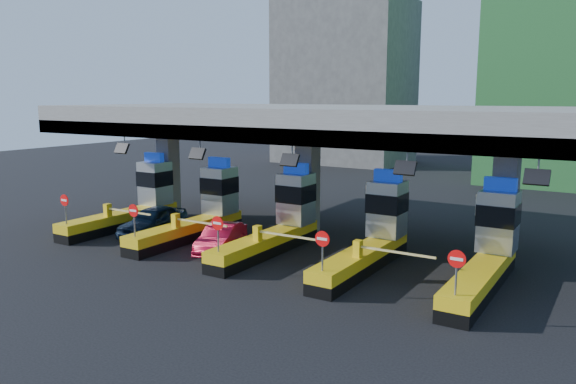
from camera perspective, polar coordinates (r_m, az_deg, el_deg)
The scene contains 10 objects.
ground at distance 27.97m, azimuth -1.10°, elevation -5.87°, with size 120.00×120.00×0.00m, color black.
toll_canopy at distance 29.43m, azimuth 1.91°, elevation 7.01°, with size 28.00×12.09×7.00m.
toll_lane_far_left at distance 34.18m, azimuth -15.09°, elevation -0.94°, with size 4.43×8.00×4.16m.
toll_lane_left at distance 30.77m, azimuth -8.68°, elevation -1.87°, with size 4.43×8.00×4.16m.
toll_lane_center at distance 27.86m, azimuth -0.80°, elevation -2.97°, with size 4.43×8.00×4.16m.
toll_lane_right at distance 25.59m, azimuth 8.72°, elevation -4.23°, with size 4.43×8.00×4.16m.
toll_lane_far_right at distance 24.16m, azimuth 19.74°, elevation -5.54°, with size 4.43×8.00×4.16m.
bg_building_concrete at distance 65.26m, azimuth 5.80°, elevation 10.97°, with size 14.00×10.00×18.00m, color #4C4C49.
van at distance 31.62m, azimuth -13.53°, elevation -2.85°, with size 1.85×4.60×1.57m, color black.
red_car at distance 27.74m, azimuth -6.82°, elevation -4.64°, with size 1.42×4.07×1.34m, color #AB0D29.
Camera 1 is at (14.61, -22.64, 7.52)m, focal length 35.00 mm.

